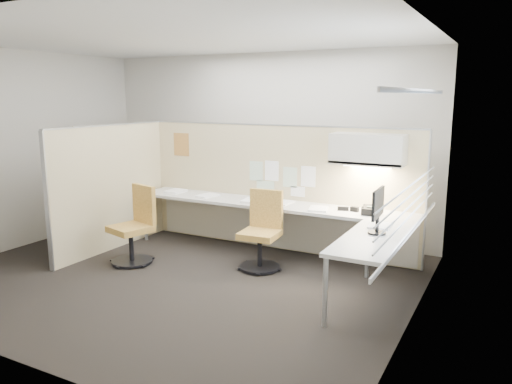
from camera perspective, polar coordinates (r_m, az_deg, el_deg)
The scene contains 26 objects.
floor at distance 6.24m, azimuth -8.89°, elevation -9.46°, with size 5.50×4.50×0.01m, color black.
ceiling at distance 5.89m, azimuth -9.73°, elevation 17.10°, with size 5.50×4.50×0.01m, color white.
wall_back at distance 7.81m, azimuth 0.74°, elevation 5.38°, with size 5.50×0.02×2.80m, color beige.
wall_left at distance 7.87m, azimuth -25.54°, elevation 4.36°, with size 0.02×4.50×2.80m, color beige.
wall_right at distance 4.79m, azimuth 17.99°, elevation 1.30°, with size 0.02×4.50×2.80m, color beige.
window_pane at distance 4.77m, azimuth 17.80°, elevation 3.10°, with size 0.01×2.80×1.30m, color #9DABB7.
partition_back at distance 7.06m, azimuth 2.29°, elevation 0.48°, with size 4.10×0.06×1.75m, color #CCBA8D.
partition_left at distance 7.33m, azimuth -16.19°, elevation 0.44°, with size 0.06×2.20×1.75m, color #CCBA8D.
desk at distance 6.54m, azimuth 3.49°, elevation -2.83°, with size 4.00×2.07×0.73m.
overhead_bin at distance 6.31m, azimuth 12.66°, elevation 4.79°, with size 0.90×0.36×0.38m, color beige.
task_light_strip at distance 6.33m, azimuth 12.59°, elevation 2.90°, with size 0.60×0.06×0.02m, color #FFEABF.
pinned_papers at distance 6.97m, azimuth 2.77°, elevation 1.65°, with size 1.01×0.00×0.47m.
poster at distance 7.78m, azimuth -8.53°, elevation 5.39°, with size 0.28×0.00×0.35m, color orange.
chair_left at distance 6.70m, azimuth -13.62°, elevation -3.99°, with size 0.58×0.59×1.00m.
chair_right at distance 6.31m, azimuth 0.68°, elevation -4.70°, with size 0.51×0.52×0.98m.
monitor at distance 5.34m, azimuth 13.76°, elevation -1.81°, with size 0.19×0.46×0.48m.
phone at distance 6.24m, azimuth 12.92°, elevation -2.07°, with size 0.22×0.21×0.12m.
stapler at distance 6.39m, azimuth 9.93°, elevation -1.89°, with size 0.14×0.04×0.05m, color black.
tape_dispenser at distance 6.37m, azimuth 11.20°, elevation -1.94°, with size 0.10×0.06×0.06m, color black.
coat_hook at distance 6.85m, azimuth -20.86°, elevation 4.00°, with size 0.18×0.46×1.38m.
paper_stack_0 at distance 7.58m, azimuth -9.17°, elevation 0.08°, with size 0.23×0.30×0.03m, color white.
paper_stack_1 at distance 7.24m, azimuth -5.56°, elevation -0.40°, with size 0.23×0.30×0.02m, color white.
paper_stack_2 at distance 6.80m, azimuth -0.50°, elevation -1.02°, with size 0.23×0.30×0.04m, color white.
paper_stack_3 at distance 6.75m, azimuth 3.09°, elevation -1.21°, with size 0.23×0.30×0.02m, color white.
paper_stack_4 at distance 6.40m, azimuth 7.16°, elevation -1.93°, with size 0.23×0.30×0.02m, color white.
paper_stack_5 at distance 5.71m, azimuth 13.99°, elevation -3.76°, with size 0.23×0.30×0.02m, color white.
Camera 1 is at (3.54, -4.66, 2.16)m, focal length 35.00 mm.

